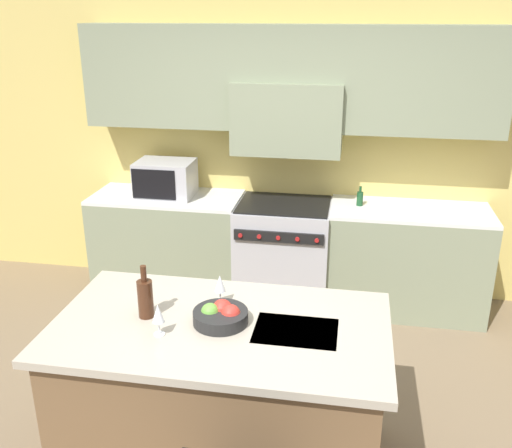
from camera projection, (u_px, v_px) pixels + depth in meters
name	position (u px, v px, depth m)	size (l,w,h in m)	color
ground_plane	(243.00, 441.00, 3.53)	(10.00, 10.00, 0.00)	#7A664C
back_cabinetry	(289.00, 121.00, 4.96)	(10.00, 0.46, 2.70)	#DBC166
back_counter	(283.00, 252.00, 5.12)	(3.49, 0.62, 0.94)	gray
range_stove	(283.00, 253.00, 5.10)	(0.81, 0.70, 0.93)	#B7B7BC
microwave	(165.00, 179.00, 5.07)	(0.50, 0.38, 0.32)	#B7B7BC
kitchen_island	(222.00, 394.00, 3.23)	(1.82, 1.03, 0.92)	brown
wine_bottle	(145.00, 298.00, 3.10)	(0.08, 0.08, 0.31)	#422314
wine_glass_near	(158.00, 314.00, 2.92)	(0.06, 0.06, 0.18)	white
wine_glass_far	(220.00, 284.00, 3.24)	(0.06, 0.06, 0.18)	white
fruit_bowl	(221.00, 315.00, 3.07)	(0.30, 0.30, 0.11)	black
oil_bottle_on_counter	(360.00, 198.00, 4.86)	(0.05, 0.05, 0.17)	#194723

